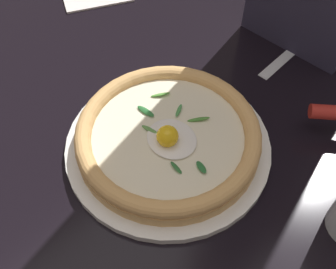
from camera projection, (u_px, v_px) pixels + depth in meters
ground_plane at (168, 162)px, 0.59m from camera, size 2.40×2.40×0.03m
pizza_plate at (168, 145)px, 0.59m from camera, size 0.30×0.30×0.01m
pizza at (168, 135)px, 0.57m from camera, size 0.27×0.27×0.05m
table_knife at (307, 37)px, 0.74m from camera, size 0.04×0.22×0.01m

